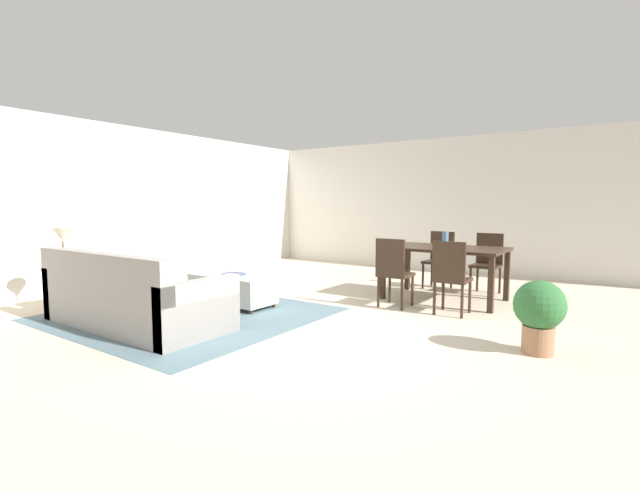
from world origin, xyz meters
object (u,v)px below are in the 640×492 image
object	(u,v)px
dining_chair_near_left	(393,269)
potted_plant	(539,311)
side_table	(65,277)
table_lamp	(62,236)
ottoman_table	(232,288)
dining_chair_far_right	(487,260)
couch	(132,301)
dining_table	(445,253)
vase_centerpiece	(445,239)
dining_chair_near_right	(451,273)
book_on_ottoman	(234,274)
dining_chair_far_left	(440,256)

from	to	relation	value
dining_chair_near_left	potted_plant	xyz separation A→B (m)	(1.90, -0.92, -0.12)
side_table	table_lamp	xyz separation A→B (m)	(-0.00, -0.00, 0.52)
side_table	dining_chair_near_left	size ratio (longest dim) A/B	0.59
ottoman_table	dining_chair_far_right	world-z (taller)	dining_chair_far_right
couch	dining_table	bearing A→B (deg)	54.27
vase_centerpiece	potted_plant	world-z (taller)	vase_centerpiece
ottoman_table	dining_chair_near_right	world-z (taller)	dining_chair_near_right
table_lamp	potted_plant	size ratio (longest dim) A/B	0.77
table_lamp	dining_chair_far_right	size ratio (longest dim) A/B	0.57
dining_table	dining_chair_near_right	xyz separation A→B (m)	(0.37, -0.84, -0.15)
couch	dining_table	size ratio (longest dim) A/B	1.39
couch	dining_chair_far_right	distance (m)	5.04
dining_table	couch	bearing A→B (deg)	-125.73
dining_chair_near_right	dining_chair_far_right	world-z (taller)	same
vase_centerpiece	book_on_ottoman	distance (m)	2.97
dining_table	dining_chair_near_right	bearing A→B (deg)	-66.10
ottoman_table	dining_chair_far_left	xyz separation A→B (m)	(1.84, 2.86, 0.28)
side_table	vase_centerpiece	size ratio (longest dim) A/B	2.41
dining_table	side_table	bearing A→B (deg)	-138.59
couch	potted_plant	bearing A→B (deg)	21.74
dining_chair_far_right	potted_plant	world-z (taller)	dining_chair_far_right
couch	book_on_ottoman	world-z (taller)	couch
dining_chair_near_left	potted_plant	bearing A→B (deg)	-25.85
dining_chair_far_right	vase_centerpiece	bearing A→B (deg)	-112.30
table_lamp	dining_chair_far_right	xyz separation A→B (m)	(4.22, 4.23, -0.44)
table_lamp	dining_chair_near_right	size ratio (longest dim) A/B	0.57
couch	side_table	xyz separation A→B (m)	(-1.43, -0.04, 0.15)
dining_chair_far_left	vase_centerpiece	size ratio (longest dim) A/B	4.06
dining_chair_near_right	dining_chair_far_left	size ratio (longest dim) A/B	1.00
dining_chair_near_right	potted_plant	xyz separation A→B (m)	(1.14, -0.95, -0.12)
side_table	vase_centerpiece	world-z (taller)	vase_centerpiece
dining_table	potted_plant	xyz separation A→B (m)	(1.51, -1.79, -0.28)
couch	dining_chair_near_left	world-z (taller)	dining_chair_near_left
dining_table	dining_chair_far_left	world-z (taller)	dining_chair_far_left
dining_chair_near_left	dining_chair_far_left	world-z (taller)	same
couch	dining_chair_near_left	xyz separation A→B (m)	(2.02, 2.48, 0.24)
couch	side_table	size ratio (longest dim) A/B	4.15
table_lamp	side_table	bearing A→B (deg)	26.57
ottoman_table	dining_table	xyz separation A→B (m)	(2.22, 1.99, 0.43)
table_lamp	dining_chair_far_right	distance (m)	5.99
side_table	book_on_ottoman	bearing A→B (deg)	39.96
dining_table	dining_chair_far_right	world-z (taller)	dining_chair_far_right
dining_chair_far_right	vase_centerpiece	size ratio (longest dim) A/B	4.06
ottoman_table	dining_chair_far_left	size ratio (longest dim) A/B	1.28
vase_centerpiece	ottoman_table	bearing A→B (deg)	-139.03
couch	vase_centerpiece	xyz separation A→B (m)	(2.43, 3.30, 0.59)
vase_centerpiece	dining_chair_near_right	bearing A→B (deg)	-65.99
dining_chair_near_right	potted_plant	distance (m)	1.49
couch	ottoman_table	xyz separation A→B (m)	(0.19, 1.36, -0.05)
dining_chair_far_right	book_on_ottoman	bearing A→B (deg)	-132.08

